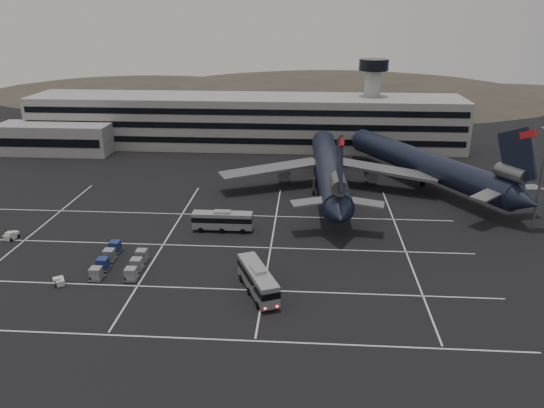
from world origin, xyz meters
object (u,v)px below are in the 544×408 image
at_px(trijet_main, 329,169).
at_px(uld_cluster, 119,262).
at_px(bus_far, 222,220).
at_px(tug_a, 11,236).
at_px(bus_near, 258,279).

height_order(trijet_main, uld_cluster, trijet_main).
bearing_deg(bus_far, tug_a, 100.07).
distance_m(bus_far, tug_a, 35.98).
bearing_deg(trijet_main, bus_near, -106.20).
xyz_separation_m(trijet_main, bus_near, (-11.05, -43.11, -3.07)).
relative_size(bus_near, uld_cluster, 0.99).
bearing_deg(bus_near, bus_far, 88.01).
bearing_deg(trijet_main, tug_a, -154.66).
bearing_deg(tug_a, bus_near, -5.34).
relative_size(bus_far, uld_cluster, 0.92).
height_order(trijet_main, tug_a, trijet_main).
distance_m(tug_a, uld_cluster, 23.59).
distance_m(bus_far, uld_cluster, 20.25).
height_order(tug_a, uld_cluster, uld_cluster).
bearing_deg(bus_far, bus_near, -158.69).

